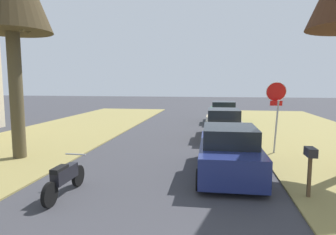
{
  "coord_description": "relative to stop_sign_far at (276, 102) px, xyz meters",
  "views": [
    {
      "loc": [
        1.6,
        -1.38,
        2.93
      ],
      "look_at": [
        -0.3,
        10.87,
        1.46
      ],
      "focal_mm": 31.29,
      "sensor_mm": 36.0,
      "label": 1
    }
  ],
  "objects": [
    {
      "name": "curbside_mailbox",
      "position": [
        -0.09,
        -4.77,
        -1.1
      ],
      "size": [
        0.22,
        0.44,
        1.27
      ],
      "color": "brown",
      "rests_on": "grass_verge_right"
    },
    {
      "name": "parked_sedan_green",
      "position": [
        -1.79,
        9.51,
        -1.43
      ],
      "size": [
        1.98,
        4.42,
        1.57
      ],
      "color": "#28663D",
      "rests_on": "ground"
    },
    {
      "name": "parked_sedan_tan",
      "position": [
        -1.98,
        3.17,
        -1.43
      ],
      "size": [
        1.98,
        4.42,
        1.57
      ],
      "color": "tan",
      "rests_on": "ground"
    },
    {
      "name": "stop_sign_far",
      "position": [
        0.0,
        0.0,
        0.0
      ],
      "size": [
        0.81,
        0.66,
        2.92
      ],
      "color": "#9EA0A5",
      "rests_on": "grass_verge_right"
    },
    {
      "name": "parked_motorcycle",
      "position": [
        -6.3,
        -5.55,
        -1.67
      ],
      "size": [
        0.6,
        2.05,
        0.97
      ],
      "color": "black",
      "rests_on": "ground"
    },
    {
      "name": "parked_sedan_navy",
      "position": [
        -2.0,
        -3.01,
        -1.43
      ],
      "size": [
        1.98,
        4.42,
        1.57
      ],
      "color": "navy",
      "rests_on": "ground"
    }
  ]
}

